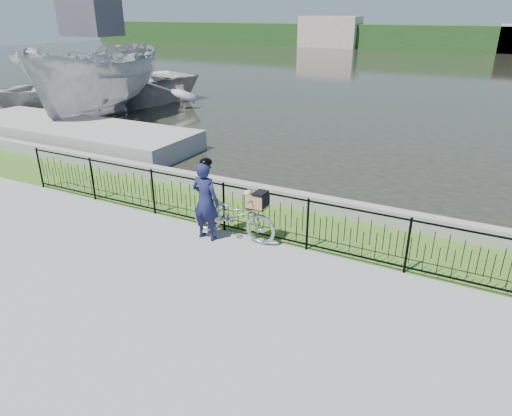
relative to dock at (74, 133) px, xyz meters
The scene contains 12 objects.
ground 11.42m from the dock, 28.81° to the right, with size 120.00×120.00×0.00m, color gray.
grass_strip 10.42m from the dock, 16.17° to the right, with size 60.00×2.00×0.01m, color #3E641F.
water 29.26m from the dock, 70.02° to the left, with size 120.00×120.00×0.00m, color black.
quay_wall 10.18m from the dock, 10.76° to the right, with size 60.00×0.30×0.40m, color gray.
fence 10.74m from the dock, 21.31° to the right, with size 14.00×0.06×1.15m, color black, non-canonical shape.
far_treeline 55.42m from the dock, 79.60° to the left, with size 120.00×6.00×3.00m, color #22471B.
far_building_left 53.13m from the dock, 98.66° to the left, with size 8.00×4.00×4.00m, color #B3A390.
dock is the anchor object (origin of this frame).
bicycle_rig 10.23m from the dock, 23.62° to the right, with size 2.02×0.70×1.21m.
cyclist 9.91m from the dock, 26.45° to the right, with size 0.65×0.44×1.83m.
boat_near 4.03m from the dock, 118.13° to the left, with size 5.16×9.39×5.23m.
boat_far 6.96m from the dock, 127.23° to the left, with size 10.52×12.33×2.16m.
Camera 1 is at (3.95, -6.38, 4.59)m, focal length 32.00 mm.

